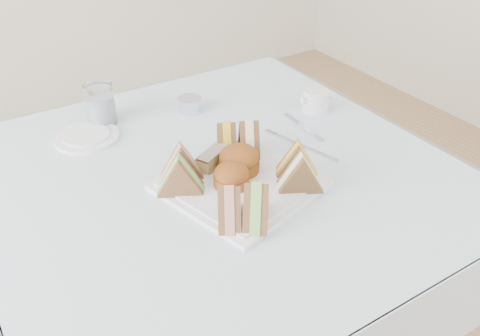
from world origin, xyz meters
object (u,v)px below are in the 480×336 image
serving_plate (240,185)px  creamer_jug (316,101)px  table (220,285)px  water_glass (100,104)px

serving_plate → creamer_jug: creamer_jug is taller
serving_plate → creamer_jug: 0.42m
table → creamer_jug: size_ratio=12.74×
table → serving_plate: (0.01, -0.09, 0.38)m
water_glass → serving_plate: bearing=-71.1°
serving_plate → water_glass: 0.47m
table → serving_plate: bearing=-83.5°
water_glass → creamer_jug: 0.58m
creamer_jug → table: bearing=-163.5°
serving_plate → water_glass: size_ratio=2.68×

